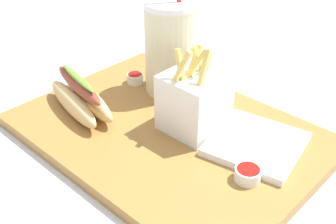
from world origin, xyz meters
The scene contains 8 objects.
ground_plane centered at (0.00, 0.00, -0.01)m, with size 2.40×2.40×0.02m, color silver.
food_tray centered at (0.00, 0.00, 0.01)m, with size 0.47×0.34×0.02m, color olive.
soda_cup centered at (-0.08, 0.10, 0.10)m, with size 0.09×0.09×0.25m.
fries_basket centered at (0.03, 0.03, 0.07)m, with size 0.09×0.09×0.14m.
hot_dog_1 centered at (-0.14, -0.06, 0.05)m, with size 0.17×0.09×0.07m.
ketchup_cup_1 centered at (0.16, -0.02, 0.03)m, with size 0.04×0.04×0.02m.
ketchup_cup_2 centered at (-0.15, 0.07, 0.03)m, with size 0.03×0.03×0.02m.
napkin_stack centered at (0.13, 0.05, 0.03)m, with size 0.13×0.13×0.01m, color white.
Camera 1 is at (0.39, -0.41, 0.41)m, focal length 45.92 mm.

